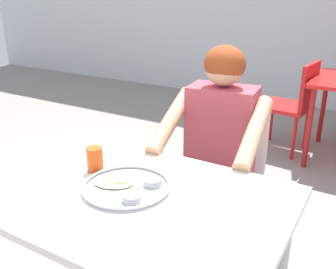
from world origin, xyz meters
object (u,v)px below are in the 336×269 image
at_px(thali_tray, 127,186).
at_px(chair_red_left, 294,101).
at_px(chair_foreground, 227,163).
at_px(drinking_cup, 95,158).
at_px(table_foreground, 136,214).
at_px(diner_foreground, 215,144).

xyz_separation_m(thali_tray, chair_red_left, (0.08, 2.41, -0.25)).
height_order(thali_tray, chair_foreground, chair_foreground).
distance_m(drinking_cup, chair_red_left, 2.38).
xyz_separation_m(drinking_cup, chair_red_left, (0.28, 2.35, -0.30)).
bearing_deg(drinking_cup, chair_foreground, 71.65).
bearing_deg(chair_red_left, table_foreground, -90.69).
height_order(table_foreground, chair_red_left, chair_red_left).
height_order(thali_tray, chair_red_left, chair_red_left).
bearing_deg(table_foreground, diner_foreground, 87.47).
relative_size(chair_foreground, chair_red_left, 1.04).
distance_m(thali_tray, drinking_cup, 0.21).
bearing_deg(diner_foreground, chair_red_left, 89.98).
height_order(thali_tray, drinking_cup, drinking_cup).
relative_size(thali_tray, chair_foreground, 0.38).
distance_m(drinking_cup, chair_foreground, 0.89).
height_order(chair_foreground, chair_red_left, chair_foreground).
relative_size(drinking_cup, chair_red_left, 0.12).
height_order(drinking_cup, diner_foreground, diner_foreground).
height_order(table_foreground, diner_foreground, diner_foreground).
distance_m(chair_foreground, chair_red_left, 1.55).
bearing_deg(table_foreground, drinking_cup, 163.12).
height_order(drinking_cup, chair_foreground, chair_foreground).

